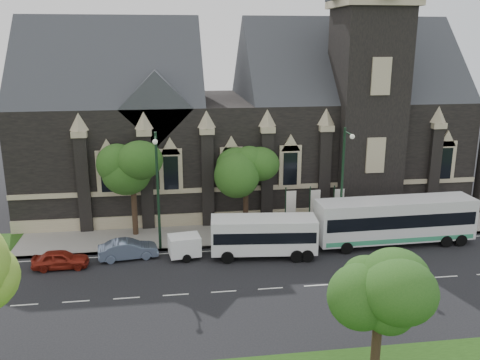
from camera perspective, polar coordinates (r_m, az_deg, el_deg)
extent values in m
plane|color=black|center=(32.80, -1.85, -12.39)|extent=(160.00, 160.00, 0.00)
cube|color=gray|center=(41.39, -3.29, -6.21)|extent=(80.00, 5.00, 0.15)
cube|color=black|center=(49.96, 0.23, 3.49)|extent=(40.00, 15.00, 10.00)
cube|color=#2D3035|center=(48.92, -13.98, 8.72)|extent=(16.00, 15.00, 15.00)
cube|color=#2D3035|center=(51.56, 11.45, 9.19)|extent=(20.00, 15.00, 15.00)
cube|color=#2D3035|center=(44.21, -9.33, 8.31)|extent=(6.00, 6.00, 6.00)
cube|color=black|center=(46.10, 13.84, 7.10)|extent=(5.50, 5.50, 18.00)
cube|color=tan|center=(45.77, 14.61, 18.56)|extent=(6.20, 6.20, 0.60)
cube|color=tan|center=(43.16, 1.67, -0.89)|extent=(40.00, 0.22, 0.40)
cube|color=tan|center=(43.96, 1.64, -4.15)|extent=(40.00, 0.25, 1.20)
cube|color=black|center=(42.32, -0.95, 1.03)|extent=(1.20, 0.12, 2.80)
cylinder|color=black|center=(25.41, 14.95, -17.92)|extent=(0.44, 0.44, 3.08)
sphere|color=#24541A|center=(23.95, 15.44, -12.01)|extent=(3.20, 3.20, 3.20)
sphere|color=#24541A|center=(24.41, 16.30, -9.97)|extent=(2.40, 2.40, 2.40)
cylinder|color=black|center=(42.00, 0.64, -3.09)|extent=(0.44, 0.44, 3.96)
sphere|color=#24541A|center=(40.99, 0.66, 1.77)|extent=(3.84, 3.84, 3.84)
sphere|color=#24541A|center=(41.63, 1.49, 2.99)|extent=(2.88, 2.88, 2.88)
cylinder|color=black|center=(41.67, -11.71, -3.58)|extent=(0.44, 0.44, 3.96)
sphere|color=#24541A|center=(40.66, -11.98, 1.22)|extent=(3.68, 3.68, 3.68)
sphere|color=#24541A|center=(41.13, -11.02, 2.42)|extent=(2.76, 2.76, 2.76)
cylinder|color=black|center=(39.93, 11.34, -0.60)|extent=(0.20, 0.20, 9.00)
cylinder|color=black|center=(38.27, 12.05, 5.14)|extent=(0.10, 1.60, 0.10)
sphere|color=silver|center=(37.55, 12.46, 4.77)|extent=(0.36, 0.36, 0.36)
cylinder|color=black|center=(37.76, -9.17, -1.42)|extent=(0.20, 0.20, 9.00)
cylinder|color=black|center=(36.00, -9.47, 4.63)|extent=(0.10, 1.60, 0.10)
sphere|color=silver|center=(35.23, -9.49, 4.24)|extent=(0.36, 0.36, 0.36)
cylinder|color=black|center=(41.14, 5.10, -3.52)|extent=(0.10, 0.10, 4.00)
cube|color=white|center=(41.05, 5.73, -2.70)|extent=(0.80, 0.04, 2.20)
cylinder|color=black|center=(41.62, 7.79, -3.38)|extent=(0.10, 0.10, 4.00)
cube|color=white|center=(41.56, 8.42, -2.56)|extent=(0.80, 0.04, 2.20)
cylinder|color=black|center=(42.20, 10.41, -3.23)|extent=(0.10, 0.10, 4.00)
cube|color=white|center=(42.16, 11.03, -2.43)|extent=(0.80, 0.04, 2.20)
cube|color=silver|center=(40.98, 16.97, -4.21)|extent=(12.34, 2.84, 3.13)
cube|color=black|center=(40.91, 16.99, -3.94)|extent=(11.85, 2.87, 1.00)
cube|color=#369568|center=(41.41, 16.83, -5.86)|extent=(11.85, 2.86, 0.35)
cylinder|color=black|center=(38.76, 11.85, -7.47)|extent=(0.91, 0.30, 0.90)
cylinder|color=black|center=(40.97, 10.58, -6.12)|extent=(0.91, 0.30, 0.90)
cylinder|color=black|center=(42.20, 22.09, -6.39)|extent=(0.91, 0.30, 0.90)
cylinder|color=black|center=(44.25, 20.40, -5.22)|extent=(0.91, 0.30, 0.90)
cylinder|color=black|center=(42.84, 23.50, -6.22)|extent=(0.91, 0.30, 0.90)
cylinder|color=black|center=(44.85, 21.77, -5.08)|extent=(0.91, 0.30, 0.90)
cube|color=white|center=(37.17, 2.66, -6.09)|extent=(7.79, 3.12, 2.48)
cube|color=black|center=(37.12, 2.66, -5.91)|extent=(7.49, 3.13, 0.82)
cylinder|color=black|center=(36.41, -1.42, -8.66)|extent=(0.92, 0.37, 0.90)
cylinder|color=black|center=(38.61, -1.48, -7.22)|extent=(0.92, 0.37, 0.90)
cylinder|color=black|center=(36.82, 6.37, -8.48)|extent=(0.92, 0.37, 0.90)
cylinder|color=black|center=(38.99, 5.84, -7.07)|extent=(0.92, 0.37, 0.90)
cylinder|color=black|center=(36.94, 7.55, -8.44)|extent=(0.92, 0.37, 0.90)
cylinder|color=black|center=(39.10, 6.95, -7.03)|extent=(0.92, 0.37, 0.90)
cube|color=white|center=(37.26, -6.24, -7.27)|extent=(2.41, 1.94, 1.43)
cylinder|color=black|center=(36.78, -5.98, -8.73)|extent=(0.64, 0.30, 0.62)
cylinder|color=black|center=(38.28, -6.43, -7.75)|extent=(0.64, 0.30, 0.62)
cylinder|color=black|center=(37.65, -4.06, -7.61)|extent=(1.32, 0.26, 0.08)
imported|color=slate|center=(37.97, -12.42, -7.59)|extent=(4.40, 2.05, 1.40)
imported|color=maroon|center=(37.74, -19.44, -8.37)|extent=(3.80, 1.56, 1.29)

